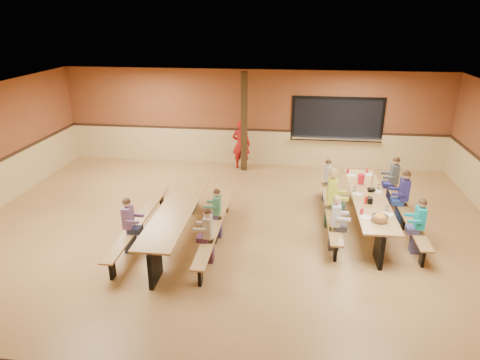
# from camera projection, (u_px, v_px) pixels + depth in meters

# --- Properties ---
(ground) EXTENTS (12.00, 12.00, 0.00)m
(ground) POSITION_uv_depth(u_px,v_px,m) (230.00, 238.00, 9.32)
(ground) COLOR olive
(ground) RESTS_ON ground
(room_envelope) EXTENTS (12.04, 10.04, 3.02)m
(room_envelope) POSITION_uv_depth(u_px,v_px,m) (230.00, 209.00, 9.07)
(room_envelope) COLOR brown
(room_envelope) RESTS_ON ground
(kitchen_pass_through) EXTENTS (2.78, 0.28, 1.38)m
(kitchen_pass_through) POSITION_uv_depth(u_px,v_px,m) (337.00, 121.00, 13.07)
(kitchen_pass_through) COLOR black
(kitchen_pass_through) RESTS_ON ground
(structural_post) EXTENTS (0.18, 0.18, 3.00)m
(structural_post) POSITION_uv_depth(u_px,v_px,m) (244.00, 123.00, 12.87)
(structural_post) COLOR black
(structural_post) RESTS_ON ground
(cafeteria_table_main) EXTENTS (1.91, 3.70, 0.74)m
(cafeteria_table_main) POSITION_uv_depth(u_px,v_px,m) (368.00, 205.00, 9.64)
(cafeteria_table_main) COLOR #A47841
(cafeteria_table_main) RESTS_ON ground
(cafeteria_table_second) EXTENTS (1.91, 3.70, 0.74)m
(cafeteria_table_second) POSITION_uv_depth(u_px,v_px,m) (177.00, 218.00, 9.06)
(cafeteria_table_second) COLOR #A47841
(cafeteria_table_second) RESTS_ON ground
(seated_child_white_left) EXTENTS (0.35, 0.29, 1.18)m
(seated_child_white_left) POSITION_uv_depth(u_px,v_px,m) (335.00, 223.00, 8.68)
(seated_child_white_left) COLOR silver
(seated_child_white_left) RESTS_ON ground
(seated_adult_yellow) EXTENTS (0.45, 0.37, 1.37)m
(seated_adult_yellow) POSITION_uv_depth(u_px,v_px,m) (332.00, 198.00, 9.62)
(seated_adult_yellow) COLOR #C2D230
(seated_adult_yellow) RESTS_ON ground
(seated_child_grey_left) EXTENTS (0.32, 0.26, 1.10)m
(seated_child_grey_left) POSITION_uv_depth(u_px,v_px,m) (327.00, 180.00, 11.01)
(seated_child_grey_left) COLOR #BABABA
(seated_child_grey_left) RESTS_ON ground
(seated_child_teal_right) EXTENTS (0.35, 0.29, 1.17)m
(seated_child_teal_right) POSITION_uv_depth(u_px,v_px,m) (419.00, 226.00, 8.55)
(seated_child_teal_right) COLOR #129DA6
(seated_child_teal_right) RESTS_ON ground
(seated_child_navy_right) EXTENTS (0.39, 0.32, 1.26)m
(seated_child_navy_right) POSITION_uv_depth(u_px,v_px,m) (403.00, 197.00, 9.81)
(seated_child_navy_right) COLOR navy
(seated_child_navy_right) RESTS_ON ground
(seated_child_char_right) EXTENTS (0.38, 0.31, 1.24)m
(seated_child_char_right) POSITION_uv_depth(u_px,v_px,m) (393.00, 181.00, 10.79)
(seated_child_char_right) COLOR #43484B
(seated_child_char_right) RESTS_ON ground
(seated_child_purple_sec) EXTENTS (0.35, 0.29, 1.18)m
(seated_child_purple_sec) POSITION_uv_depth(u_px,v_px,m) (129.00, 226.00, 8.57)
(seated_child_purple_sec) COLOR slate
(seated_child_purple_sec) RESTS_ON ground
(seated_child_green_sec) EXTENTS (0.32, 0.26, 1.11)m
(seated_child_green_sec) POSITION_uv_depth(u_px,v_px,m) (217.00, 213.00, 9.18)
(seated_child_green_sec) COLOR #3C7955
(seated_child_green_sec) RESTS_ON ground
(seated_child_tan_sec) EXTENTS (0.33, 0.27, 1.13)m
(seated_child_tan_sec) POSITION_uv_depth(u_px,v_px,m) (208.00, 236.00, 8.24)
(seated_child_tan_sec) COLOR #A69885
(seated_child_tan_sec) RESTS_ON ground
(standing_woman) EXTENTS (0.57, 0.39, 1.53)m
(standing_woman) POSITION_uv_depth(u_px,v_px,m) (241.00, 144.00, 13.28)
(standing_woman) COLOR #A81613
(standing_woman) RESTS_ON ground
(punch_pitcher) EXTENTS (0.16, 0.16, 0.22)m
(punch_pitcher) POSITION_uv_depth(u_px,v_px,m) (361.00, 179.00, 10.29)
(punch_pitcher) COLOR red
(punch_pitcher) RESTS_ON cafeteria_table_main
(chip_bowl) EXTENTS (0.32, 0.32, 0.15)m
(chip_bowl) POSITION_uv_depth(u_px,v_px,m) (380.00, 218.00, 8.40)
(chip_bowl) COLOR orange
(chip_bowl) RESTS_ON cafeteria_table_main
(napkin_dispenser) EXTENTS (0.10, 0.14, 0.13)m
(napkin_dispenser) POSITION_uv_depth(u_px,v_px,m) (370.00, 200.00, 9.21)
(napkin_dispenser) COLOR black
(napkin_dispenser) RESTS_ON cafeteria_table_main
(condiment_mustard) EXTENTS (0.06, 0.06, 0.17)m
(condiment_mustard) POSITION_uv_depth(u_px,v_px,m) (368.00, 198.00, 9.29)
(condiment_mustard) COLOR yellow
(condiment_mustard) RESTS_ON cafeteria_table_main
(condiment_ketchup) EXTENTS (0.06, 0.06, 0.17)m
(condiment_ketchup) POSITION_uv_depth(u_px,v_px,m) (366.00, 200.00, 9.17)
(condiment_ketchup) COLOR #B2140F
(condiment_ketchup) RESTS_ON cafeteria_table_main
(table_paddle) EXTENTS (0.16, 0.16, 0.56)m
(table_paddle) POSITION_uv_depth(u_px,v_px,m) (372.00, 186.00, 9.81)
(table_paddle) COLOR black
(table_paddle) RESTS_ON cafeteria_table_main
(place_settings) EXTENTS (0.65, 3.30, 0.11)m
(place_settings) POSITION_uv_depth(u_px,v_px,m) (369.00, 194.00, 9.54)
(place_settings) COLOR beige
(place_settings) RESTS_ON cafeteria_table_main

